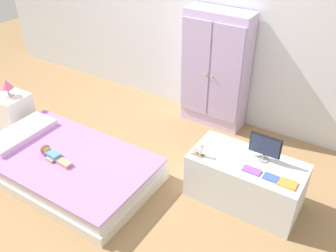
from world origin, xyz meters
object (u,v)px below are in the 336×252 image
at_px(table_lamp, 7,85).
at_px(wardrobe, 216,70).
at_px(rocking_horse_toy, 199,149).
at_px(book_blue, 271,178).
at_px(doll, 51,153).
at_px(bed, 68,166).
at_px(tv_monitor, 265,146).
at_px(tv_stand, 245,181).
at_px(nightstand, 14,113).
at_px(book_purple, 252,170).
at_px(book_orange, 288,184).

height_order(table_lamp, wardrobe, wardrobe).
height_order(rocking_horse_toy, book_blue, rocking_horse_toy).
bearing_deg(doll, bed, 33.11).
distance_m(table_lamp, rocking_horse_toy, 2.28).
bearing_deg(rocking_horse_toy, doll, -157.70).
bearing_deg(wardrobe, tv_monitor, -45.73).
bearing_deg(tv_stand, tv_monitor, 39.81).
bearing_deg(nightstand, book_purple, 4.61).
bearing_deg(tv_stand, bed, -158.75).
relative_size(tv_stand, book_blue, 8.00).
bearing_deg(book_blue, book_orange, 0.00).
bearing_deg(table_lamp, doll, -19.60).
xyz_separation_m(book_purple, book_blue, (0.16, 0.00, -0.00)).
bearing_deg(book_blue, book_purple, 180.00).
height_order(tv_stand, book_blue, book_blue).
xyz_separation_m(nightstand, table_lamp, (0.00, 0.00, 0.35)).
xyz_separation_m(doll, book_orange, (2.04, 0.57, 0.18)).
distance_m(doll, wardrobe, 1.95).
distance_m(book_blue, book_orange, 0.13).
relative_size(wardrobe, rocking_horse_toy, 10.13).
bearing_deg(bed, doll, -146.89).
distance_m(wardrobe, book_purple, 1.47).
bearing_deg(book_orange, tv_stand, 163.63).
distance_m(nightstand, book_orange, 3.04).
relative_size(nightstand, tv_stand, 0.45).
height_order(tv_monitor, book_purple, tv_monitor).
distance_m(doll, book_purple, 1.84).
bearing_deg(tv_monitor, book_purple, -97.67).
height_order(doll, rocking_horse_toy, rocking_horse_toy).
distance_m(bed, rocking_horse_toy, 1.31).
distance_m(wardrobe, tv_monitor, 1.33).
relative_size(bed, rocking_horse_toy, 12.81).
relative_size(nightstand, tv_monitor, 1.63).
relative_size(doll, nightstand, 0.90).
height_order(wardrobe, tv_monitor, wardrobe).
height_order(rocking_horse_toy, book_purple, rocking_horse_toy).
bearing_deg(table_lamp, wardrobe, 36.67).
height_order(nightstand, book_blue, book_blue).
bearing_deg(wardrobe, book_purple, -51.66).
bearing_deg(table_lamp, book_orange, 4.16).
distance_m(rocking_horse_toy, book_blue, 0.63).
bearing_deg(book_purple, tv_stand, 123.90).
bearing_deg(tv_monitor, book_blue, -54.27).
distance_m(tv_monitor, book_purple, 0.23).
bearing_deg(bed, book_orange, 14.50).
xyz_separation_m(nightstand, wardrobe, (1.83, 1.36, 0.45)).
distance_m(bed, tv_monitor, 1.85).
height_order(tv_stand, book_purple, book_purple).
xyz_separation_m(wardrobe, tv_stand, (0.83, -1.03, -0.44)).
bearing_deg(book_blue, table_lamp, -175.65).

